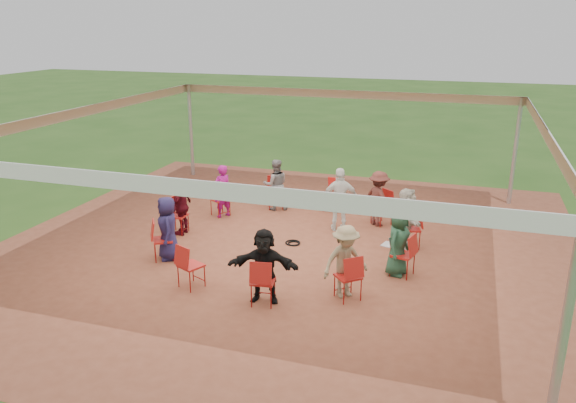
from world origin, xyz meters
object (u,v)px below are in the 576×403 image
(chair_10, at_px, (348,277))
(standing_person, at_px, (340,200))
(chair_4, at_px, (275,193))
(person_seated_3, at_px, (276,185))
(person_seated_2, at_px, (379,199))
(chair_9, at_px, (263,281))
(laptop, at_px, (390,242))
(person_seated_5, at_px, (182,206))
(chair_6, at_px, (178,216))
(chair_2, at_px, (382,208))
(chair_7, at_px, (163,240))
(person_seated_4, at_px, (222,191))
(cable_coil, at_px, (293,243))
(person_seated_0, at_px, (398,242))
(person_seated_8, at_px, (345,261))
(chair_3, at_px, (332,195))
(chair_0, at_px, (403,255))
(chair_8, at_px, (191,266))
(person_seated_7, at_px, (264,266))
(person_seated_1, at_px, (406,218))
(chair_5, at_px, (220,199))
(person_seated_6, at_px, (168,228))

(chair_10, height_order, standing_person, standing_person)
(chair_4, bearing_deg, standing_person, 126.08)
(person_seated_3, bearing_deg, person_seated_2, 147.27)
(chair_9, xyz_separation_m, laptop, (1.99, 2.09, 0.21))
(person_seated_5, bearing_deg, chair_6, -90.00)
(chair_2, bearing_deg, chair_7, 81.82)
(person_seated_4, height_order, person_seated_5, same)
(chair_7, relative_size, standing_person, 0.57)
(chair_4, distance_m, cable_coil, 2.72)
(person_seated_0, bearing_deg, person_seated_8, 163.64)
(chair_6, height_order, chair_7, same)
(chair_3, height_order, standing_person, standing_person)
(chair_4, bearing_deg, chair_0, 114.55)
(person_seated_2, height_order, laptop, person_seated_2)
(chair_2, distance_m, person_seated_5, 4.99)
(chair_2, xyz_separation_m, chair_8, (-2.94, -4.70, 0.00))
(person_seated_8, height_order, cable_coil, person_seated_8)
(cable_coil, bearing_deg, chair_10, -51.83)
(person_seated_2, height_order, person_seated_5, same)
(chair_8, relative_size, person_seated_4, 0.64)
(person_seated_7, bearing_deg, person_seated_1, 49.09)
(person_seated_0, distance_m, cable_coil, 2.75)
(chair_4, distance_m, chair_10, 5.54)
(chair_3, xyz_separation_m, person_seated_2, (1.37, -0.73, 0.26))
(chair_9, bearing_deg, chair_6, 130.91)
(chair_5, bearing_deg, person_seated_5, 20.63)
(chair_4, distance_m, person_seated_8, 5.43)
(person_seated_4, height_order, laptop, person_seated_4)
(chair_4, bearing_deg, person_seated_7, 82.00)
(chair_7, distance_m, person_seated_2, 5.43)
(chair_2, height_order, chair_9, same)
(chair_2, bearing_deg, cable_coil, 88.90)
(chair_9, height_order, cable_coil, chair_9)
(chair_0, relative_size, person_seated_8, 0.64)
(chair_6, distance_m, person_seated_2, 4.99)
(chair_0, xyz_separation_m, chair_3, (-2.33, 3.54, 0.00))
(chair_9, height_order, laptop, chair_9)
(person_seated_1, distance_m, person_seated_7, 4.05)
(chair_7, height_order, person_seated_5, person_seated_5)
(chair_6, bearing_deg, chair_7, 16.36)
(person_seated_6, bearing_deg, chair_6, 167.90)
(person_seated_3, bearing_deg, chair_3, 167.90)
(chair_5, relative_size, person_seated_0, 0.64)
(person_seated_5, bearing_deg, person_seated_6, 16.36)
(person_seated_8, bearing_deg, chair_6, 115.12)
(chair_4, xyz_separation_m, chair_6, (-1.61, -2.57, 0.00))
(chair_3, bearing_deg, chair_5, 32.73)
(chair_9, xyz_separation_m, person_seated_3, (-1.57, 5.19, 0.26))
(person_seated_7, bearing_deg, cable_coil, 87.93)
(cable_coil, bearing_deg, laptop, -19.95)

